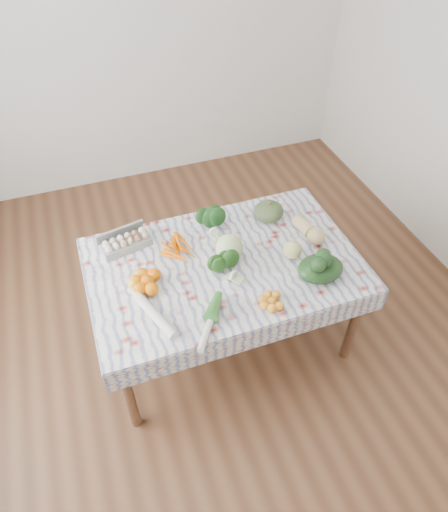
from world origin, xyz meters
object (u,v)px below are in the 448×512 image
(egg_carton, at_px, (126,243))
(butternut_squash, at_px, (309,229))
(kabocha_squash, at_px, (269,211))
(cabbage, at_px, (229,247))
(grapefruit, at_px, (292,250))
(dining_table, at_px, (224,272))

(egg_carton, xyz_separation_m, butternut_squash, (1.14, -0.28, 0.02))
(egg_carton, relative_size, kabocha_squash, 1.59)
(egg_carton, height_order, cabbage, cabbage)
(egg_carton, bearing_deg, kabocha_squash, -14.02)
(kabocha_squash, xyz_separation_m, cabbage, (-0.38, -0.26, 0.02))
(kabocha_squash, xyz_separation_m, butternut_squash, (0.18, -0.25, -0.01))
(cabbage, relative_size, grapefruit, 1.48)
(kabocha_squash, bearing_deg, grapefruit, -91.35)
(dining_table, xyz_separation_m, grapefruit, (0.42, -0.09, 0.14))
(kabocha_squash, height_order, grapefruit, kabocha_squash)
(dining_table, relative_size, egg_carton, 5.07)
(egg_carton, height_order, kabocha_squash, kabocha_squash)
(egg_carton, distance_m, butternut_squash, 1.17)
(cabbage, xyz_separation_m, grapefruit, (0.37, -0.13, -0.03))
(kabocha_squash, distance_m, butternut_squash, 0.30)
(grapefruit, bearing_deg, egg_carton, 156.17)
(butternut_squash, distance_m, grapefruit, 0.23)
(kabocha_squash, distance_m, cabbage, 0.46)
(dining_table, relative_size, cabbage, 9.46)
(dining_table, distance_m, grapefruit, 0.45)
(dining_table, bearing_deg, cabbage, 35.53)
(cabbage, bearing_deg, butternut_squash, 1.39)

